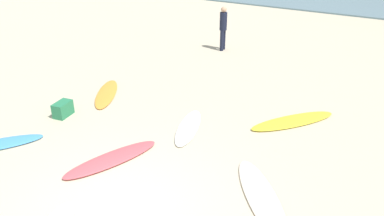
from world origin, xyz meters
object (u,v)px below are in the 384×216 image
surfboard_0 (112,159)px  surfboard_6 (261,196)px  beach_cooler (63,109)px  surfboard_3 (188,127)px  surfboard_1 (106,94)px  surfboard_5 (293,121)px  beachgoer_near (223,26)px

surfboard_0 → surfboard_6: (3.33, 0.39, -0.01)m
beach_cooler → surfboard_3: bearing=17.0°
surfboard_1 → surfboard_0: bearing=102.1°
surfboard_1 → surfboard_3: surfboard_3 is taller
surfboard_3 → surfboard_6: 3.06m
surfboard_0 → surfboard_3: 2.21m
surfboard_1 → beach_cooler: (-0.13, -1.61, 0.16)m
surfboard_1 → surfboard_6: 6.15m
surfboard_0 → surfboard_5: (3.00, 3.67, -0.01)m
beachgoer_near → surfboard_6: bearing=-153.6°
surfboard_3 → beachgoer_near: (-1.90, 6.13, 0.91)m
surfboard_0 → beach_cooler: beach_cooler is taller
beach_cooler → surfboard_0: bearing=-23.1°
beachgoer_near → beach_cooler: bearing=165.7°
surfboard_0 → beach_cooler: size_ratio=4.28×
surfboard_0 → surfboard_5: bearing=-107.8°
surfboard_3 → beach_cooler: beach_cooler is taller
surfboard_6 → beachgoer_near: 9.04m
beach_cooler → surfboard_1: bearing=85.5°
surfboard_0 → surfboard_6: surfboard_0 is taller
surfboard_0 → beachgoer_near: beachgoer_near is taller
surfboard_5 → beachgoer_near: beachgoer_near is taller
surfboard_6 → surfboard_0: bearing=-31.0°
surfboard_3 → beach_cooler: size_ratio=3.60×
surfboard_5 → beachgoer_near: bearing=171.2°
surfboard_5 → beach_cooler: beach_cooler is taller
surfboard_0 → surfboard_6: 3.36m
surfboard_0 → surfboard_1: (-2.37, 2.68, -0.01)m
surfboard_6 → beach_cooler: size_ratio=4.63×
surfboard_1 → beach_cooler: beach_cooler is taller
surfboard_3 → surfboard_5: surfboard_5 is taller
surfboard_0 → surfboard_1: surfboard_0 is taller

